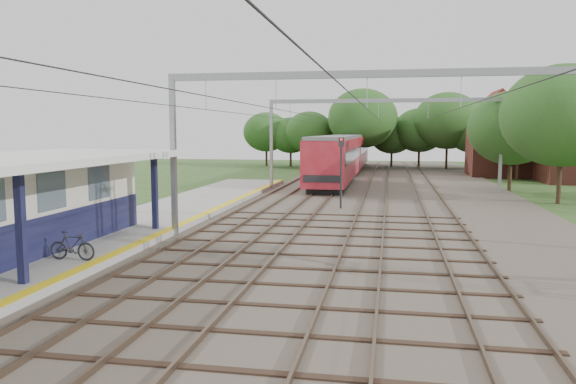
# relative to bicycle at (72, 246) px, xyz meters

# --- Properties ---
(ballast_bed) EXTENTS (18.00, 90.00, 0.10)m
(ballast_bed) POSITION_rel_bicycle_xyz_m (10.11, 21.18, -0.78)
(ballast_bed) COLOR #473D33
(ballast_bed) RESTS_ON ground
(platform) EXTENTS (5.00, 52.00, 0.35)m
(platform) POSITION_rel_bicycle_xyz_m (-1.39, 5.18, -0.66)
(platform) COLOR gray
(platform) RESTS_ON ground
(yellow_stripe) EXTENTS (0.45, 52.00, 0.01)m
(yellow_stripe) POSITION_rel_bicycle_xyz_m (0.86, 5.18, -0.48)
(yellow_stripe) COLOR yellow
(yellow_stripe) RESTS_ON platform
(rail_tracks) EXTENTS (11.80, 88.00, 0.15)m
(rail_tracks) POSITION_rel_bicycle_xyz_m (7.61, 21.18, -0.66)
(rail_tracks) COLOR brown
(rail_tracks) RESTS_ON ballast_bed
(catenary_system) EXTENTS (17.22, 88.00, 7.00)m
(catenary_system) POSITION_rel_bicycle_xyz_m (9.50, 16.46, 4.68)
(catenary_system) COLOR gray
(catenary_system) RESTS_ON ground
(tree_band) EXTENTS (31.72, 30.88, 8.82)m
(tree_band) POSITION_rel_bicycle_xyz_m (9.96, 48.30, 4.09)
(tree_band) COLOR #382619
(tree_band) RESTS_ON ground
(house_far) EXTENTS (8.00, 6.12, 8.66)m
(house_far) POSITION_rel_bicycle_xyz_m (22.11, 43.18, 2.40)
(house_far) COLOR brown
(house_far) RESTS_ON ground
(bicycle) EXTENTS (1.61, 0.45, 0.96)m
(bicycle) POSITION_rel_bicycle_xyz_m (0.00, 0.00, 0.00)
(bicycle) COLOR black
(bicycle) RESTS_ON platform
(train) EXTENTS (3.12, 38.86, 4.09)m
(train) POSITION_rel_bicycle_xyz_m (5.61, 41.29, 1.44)
(train) COLOR black
(train) RESTS_ON ballast_bed
(signal_post) EXTENTS (0.33, 0.30, 4.23)m
(signal_post) POSITION_rel_bicycle_xyz_m (7.46, 15.88, 1.81)
(signal_post) COLOR black
(signal_post) RESTS_ON ground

